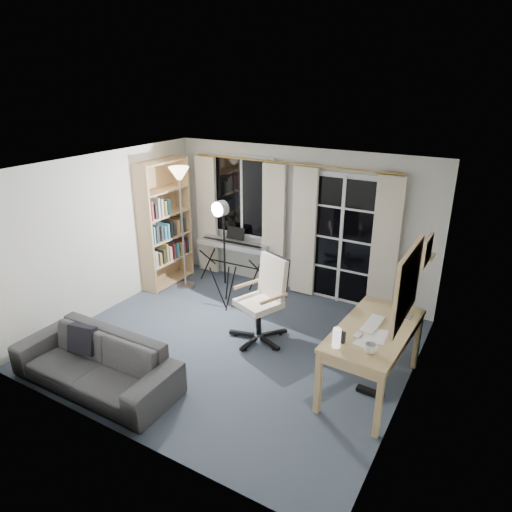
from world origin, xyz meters
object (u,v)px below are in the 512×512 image
(studio_light, at_px, (221,221))
(office_chair, at_px, (267,291))
(desk, at_px, (374,336))
(bookshelf, at_px, (162,227))
(torchiere_lamp, at_px, (180,192))
(mug, at_px, (371,347))
(monitor, at_px, (406,292))
(keyboard_piano, at_px, (233,245))
(sofa, at_px, (94,355))

(studio_light, bearing_deg, office_chair, -11.73)
(desk, bearing_deg, bookshelf, 167.41)
(torchiere_lamp, bearing_deg, mug, -23.96)
(mug, bearing_deg, studio_light, 153.67)
(torchiere_lamp, bearing_deg, bookshelf, -175.89)
(desk, relative_size, mug, 11.66)
(office_chair, xyz_separation_m, monitor, (1.79, 0.04, 0.41))
(office_chair, bearing_deg, keyboard_piano, 158.39)
(bookshelf, xyz_separation_m, desk, (4.01, -1.11, -0.32))
(sofa, bearing_deg, bookshelf, 114.03)
(studio_light, xyz_separation_m, office_chair, (1.01, -0.43, -0.72))
(studio_light, xyz_separation_m, sofa, (-0.19, -2.38, -1.01))
(bookshelf, xyz_separation_m, studio_light, (1.41, -0.28, 0.39))
(torchiere_lamp, height_order, sofa, torchiere_lamp)
(bookshelf, xyz_separation_m, sofa, (1.22, -2.66, -0.62))
(keyboard_piano, relative_size, monitor, 2.23)
(office_chair, distance_m, mug, 1.93)
(studio_light, relative_size, sofa, 0.86)
(keyboard_piano, xyz_separation_m, mug, (3.07, -2.20, 0.16))
(keyboard_piano, xyz_separation_m, studio_light, (0.37, -0.87, 0.71))
(bookshelf, height_order, office_chair, bookshelf)
(mug, bearing_deg, bookshelf, 158.55)
(torchiere_lamp, xyz_separation_m, sofa, (0.81, -2.69, -1.27))
(office_chair, distance_m, sofa, 2.31)
(office_chair, xyz_separation_m, sofa, (-1.20, -1.95, -0.29))
(torchiere_lamp, xyz_separation_m, mug, (3.70, -1.64, -0.81))
(keyboard_piano, bearing_deg, sofa, -88.56)
(keyboard_piano, relative_size, office_chair, 1.09)
(bookshelf, relative_size, sofa, 1.05)
(torchiere_lamp, bearing_deg, studio_light, -17.11)
(bookshelf, bearing_deg, mug, -20.64)
(keyboard_piano, distance_m, mug, 3.78)
(sofa, bearing_deg, desk, 28.34)
(torchiere_lamp, xyz_separation_m, office_chair, (2.01, -0.74, -0.98))
(monitor, bearing_deg, torchiere_lamp, 172.59)
(bookshelf, height_order, mug, bookshelf)
(studio_light, xyz_separation_m, mug, (2.70, -1.34, -0.55))
(mug, bearing_deg, desk, 101.31)
(torchiere_lamp, relative_size, monitor, 3.60)
(mug, bearing_deg, monitor, 84.22)
(torchiere_lamp, relative_size, desk, 1.36)
(studio_light, distance_m, office_chair, 1.31)
(studio_light, bearing_deg, mug, -15.00)
(torchiere_lamp, distance_m, keyboard_piano, 1.28)
(office_chair, bearing_deg, desk, 7.24)
(desk, xyz_separation_m, monitor, (0.20, 0.45, 0.40))
(sofa, bearing_deg, mug, 19.25)
(torchiere_lamp, relative_size, sofa, 1.01)
(torchiere_lamp, height_order, keyboard_piano, torchiere_lamp)
(sofa, bearing_deg, studio_light, 84.84)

